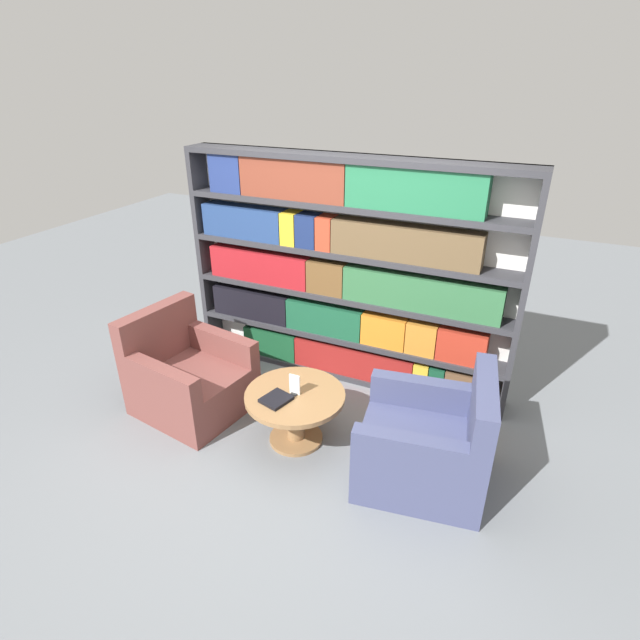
% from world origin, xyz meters
% --- Properties ---
extents(ground_plane, '(14.00, 14.00, 0.00)m').
position_xyz_m(ground_plane, '(0.00, 0.00, 0.00)').
color(ground_plane, slate).
extents(bookshelf, '(3.09, 0.30, 2.10)m').
position_xyz_m(bookshelf, '(-0.01, 1.24, 1.05)').
color(bookshelf, silver).
rests_on(bookshelf, ground_plane).
extents(armchair_left, '(1.00, 0.94, 0.89)m').
position_xyz_m(armchair_left, '(-1.04, 0.14, 0.30)').
color(armchair_left, brown).
rests_on(armchair_left, ground_plane).
extents(armchair_right, '(0.99, 0.93, 0.89)m').
position_xyz_m(armchair_right, '(1.10, 0.14, 0.30)').
color(armchair_right, '#42476B').
rests_on(armchair_right, ground_plane).
extents(coffee_table, '(0.79, 0.79, 0.45)m').
position_xyz_m(coffee_table, '(0.03, 0.13, 0.32)').
color(coffee_table, olive).
rests_on(coffee_table, ground_plane).
extents(table_sign, '(0.09, 0.06, 0.17)m').
position_xyz_m(table_sign, '(0.03, 0.13, 0.53)').
color(table_sign, black).
rests_on(table_sign, coffee_table).
extents(stray_book, '(0.24, 0.25, 0.03)m').
position_xyz_m(stray_book, '(-0.06, -0.02, 0.47)').
color(stray_book, black).
rests_on(stray_book, coffee_table).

